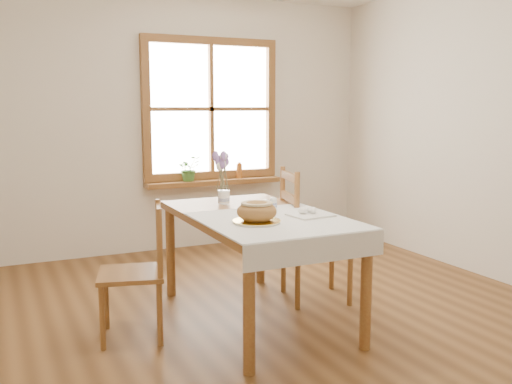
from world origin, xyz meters
TOP-DOWN VIEW (x-y plane):
  - ground at (0.00, 0.00)m, footprint 5.00×5.00m
  - room_walls at (0.00, 0.00)m, footprint 4.60×5.10m
  - window at (0.50, 2.47)m, footprint 1.46×0.08m
  - window_sill at (0.50, 2.40)m, footprint 1.46×0.20m
  - dining_table at (0.00, 0.30)m, footprint 0.90×1.60m
  - table_linen at (0.00, -0.00)m, footprint 0.91×0.99m
  - chair_left at (-0.86, 0.35)m, footprint 0.51×0.50m
  - chair_right at (0.60, 0.49)m, footprint 0.59×0.57m
  - bread_plate at (-0.15, -0.03)m, footprint 0.34×0.34m
  - bread_loaf at (-0.15, -0.03)m, footprint 0.25×0.25m
  - egg_napkin at (0.27, 0.03)m, footprint 0.29×0.25m
  - eggs at (0.27, 0.03)m, footprint 0.22×0.20m
  - salt_shaker at (0.06, 0.27)m, footprint 0.06×0.06m
  - pepper_shaker at (0.13, 0.29)m, footprint 0.06×0.06m
  - flower_vase at (-0.06, 0.74)m, footprint 0.10×0.10m
  - lavender_bouquet at (-0.06, 0.74)m, footprint 0.16×0.16m
  - potted_plant at (0.22, 2.40)m, footprint 0.29×0.31m
  - amber_bottle at (0.79, 2.40)m, footprint 0.07×0.07m

SIDE VIEW (x-z plane):
  - ground at x=0.00m, z-range 0.00..0.00m
  - chair_left at x=-0.86m, z-range 0.00..0.87m
  - chair_right at x=0.60m, z-range 0.00..1.02m
  - dining_table at x=0.00m, z-range 0.29..1.04m
  - window_sill at x=0.50m, z-range 0.66..0.71m
  - table_linen at x=0.00m, z-range 0.75..0.76m
  - egg_napkin at x=0.27m, z-range 0.76..0.77m
  - bread_plate at x=-0.15m, z-range 0.76..0.78m
  - eggs at x=0.27m, z-range 0.77..0.82m
  - flower_vase at x=-0.06m, z-range 0.75..0.85m
  - amber_bottle at x=0.79m, z-range 0.71..0.89m
  - salt_shaker at x=0.06m, z-range 0.76..0.85m
  - pepper_shaker at x=0.13m, z-range 0.76..0.86m
  - potted_plant at x=0.22m, z-range 0.71..0.92m
  - bread_loaf at x=-0.15m, z-range 0.78..0.91m
  - lavender_bouquet at x=-0.06m, z-range 0.85..1.14m
  - window at x=0.50m, z-range 0.72..2.18m
  - room_walls at x=0.00m, z-range 0.38..3.03m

